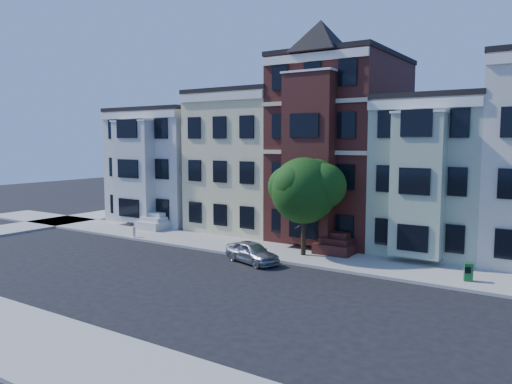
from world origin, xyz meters
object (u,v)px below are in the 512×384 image
Objects in this scene: parked_car at (252,252)px; street_tree at (304,195)px; newspaper_box at (468,272)px; fire_hydrant at (134,233)px.

street_tree is at bearing -15.03° from parked_car.
newspaper_box reaches higher than fire_hydrant.
street_tree is 9.51m from newspaper_box.
parked_car is at bearing -122.89° from street_tree.
newspaper_box is 1.42× the size of fire_hydrant.
newspaper_box is 21.23m from fire_hydrant.
parked_car is 4.13× the size of newspaper_box.
parked_car is 10.51m from fire_hydrant.
newspaper_box is at bearing 2.96° from fire_hydrant.
street_tree is 12.71m from fire_hydrant.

